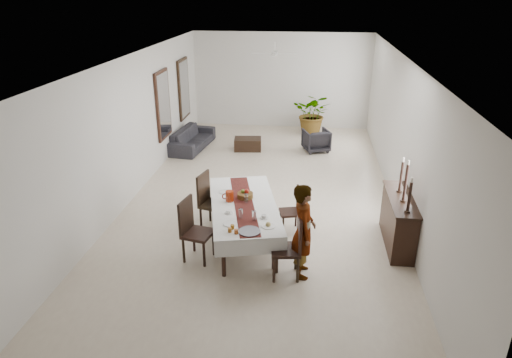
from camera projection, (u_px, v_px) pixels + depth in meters
name	position (u px, v px, depth m)	size (l,w,h in m)	color
floor	(262.00, 198.00, 10.69)	(6.00, 12.00, 0.00)	beige
ceiling	(263.00, 58.00, 9.43)	(6.00, 12.00, 0.02)	white
wall_back	(281.00, 81.00, 15.54)	(6.00, 0.02, 3.20)	silver
wall_front	(198.00, 309.00, 4.58)	(6.00, 0.02, 3.20)	silver
wall_left	(132.00, 128.00, 10.39)	(0.02, 12.00, 3.20)	silver
wall_right	(402.00, 138.00, 9.73)	(0.02, 12.00, 3.20)	silver
dining_table_top	(244.00, 205.00, 8.65)	(1.03, 2.46, 0.05)	black
table_leg_fl	(224.00, 258.00, 7.68)	(0.07, 0.07, 0.72)	black
table_leg_fr	(276.00, 255.00, 7.78)	(0.07, 0.07, 0.72)	black
table_leg_bl	(218.00, 199.00, 9.82)	(0.07, 0.07, 0.72)	black
table_leg_br	(260.00, 197.00, 9.92)	(0.07, 0.07, 0.72)	black
tablecloth_top	(244.00, 204.00, 8.64)	(1.21, 2.65, 0.01)	white
tablecloth_drape_left	(212.00, 213.00, 8.63)	(0.01, 2.65, 0.31)	silver
tablecloth_drape_right	(275.00, 209.00, 8.76)	(0.01, 2.65, 0.31)	white
tablecloth_drape_near	(251.00, 247.00, 7.49)	(1.21, 0.01, 0.31)	silver
tablecloth_drape_far	(238.00, 184.00, 9.90)	(1.21, 0.01, 0.31)	silver
table_runner	(244.00, 204.00, 8.63)	(0.36, 2.57, 0.00)	maroon
red_pitcher	(230.00, 196.00, 8.71)	(0.15, 0.15, 0.21)	#9B270B
pitcher_handle	(225.00, 196.00, 8.70)	(0.12, 0.12, 0.02)	maroon
wine_glass_near	(254.00, 216.00, 8.00)	(0.07, 0.07, 0.17)	white
wine_glass_mid	(241.00, 214.00, 8.07)	(0.07, 0.07, 0.17)	silver
wine_glass_far	(246.00, 198.00, 8.65)	(0.07, 0.07, 0.17)	silver
teacup_right	(264.00, 217.00, 8.09)	(0.09, 0.09, 0.06)	silver
saucer_right	(264.00, 218.00, 8.10)	(0.15, 0.15, 0.01)	silver
teacup_left	(229.00, 212.00, 8.26)	(0.09, 0.09, 0.06)	white
saucer_left	(229.00, 213.00, 8.27)	(0.15, 0.15, 0.01)	silver
plate_near_right	(268.00, 226.00, 7.82)	(0.25, 0.25, 0.02)	white
bread_near_right	(268.00, 224.00, 7.81)	(0.09, 0.09, 0.09)	tan
plate_near_left	(230.00, 224.00, 7.90)	(0.25, 0.25, 0.02)	silver
plate_far_left	(225.00, 192.00, 9.11)	(0.25, 0.25, 0.02)	silver
serving_tray	(249.00, 231.00, 7.65)	(0.37, 0.37, 0.02)	#46454B
jam_jar_a	(236.00, 232.00, 7.58)	(0.07, 0.07, 0.08)	#8F4114
jam_jar_b	(230.00, 230.00, 7.63)	(0.07, 0.07, 0.08)	#995716
jam_jar_c	(232.00, 227.00, 7.73)	(0.07, 0.07, 0.08)	#925D15
fruit_basket	(245.00, 195.00, 8.86)	(0.31, 0.31, 0.10)	brown
fruit_red	(247.00, 191.00, 8.85)	(0.09, 0.09, 0.09)	#A01B10
fruit_green	(243.00, 191.00, 8.85)	(0.08, 0.08, 0.08)	#5C7122
chair_right_near_seat	(286.00, 250.00, 7.64)	(0.48, 0.48, 0.05)	black
chair_right_near_leg_fl	(298.00, 270.00, 7.56)	(0.05, 0.05, 0.48)	black
chair_right_near_leg_fr	(296.00, 257.00, 7.93)	(0.05, 0.05, 0.48)	black
chair_right_near_leg_bl	(274.00, 270.00, 7.56)	(0.05, 0.05, 0.48)	black
chair_right_near_leg_br	(273.00, 257.00, 7.93)	(0.05, 0.05, 0.48)	black
chair_right_near_back	(299.00, 233.00, 7.51)	(0.48, 0.04, 0.62)	black
chair_right_far_seat	(290.00, 212.00, 9.11)	(0.39, 0.39, 0.04)	black
chair_right_far_leg_fl	(299.00, 225.00, 9.07)	(0.04, 0.04, 0.39)	black
chair_right_far_leg_fr	(296.00, 218.00, 9.36)	(0.04, 0.04, 0.39)	black
chair_right_far_leg_bl	(283.00, 226.00, 9.03)	(0.04, 0.04, 0.39)	black
chair_right_far_leg_br	(280.00, 219.00, 9.33)	(0.04, 0.04, 0.39)	black
chair_right_far_back	(299.00, 200.00, 9.03)	(0.39, 0.04, 0.50)	black
chair_left_near_seat	(198.00, 234.00, 8.12)	(0.49, 0.49, 0.06)	black
chair_left_near_leg_fl	(194.00, 240.00, 8.46)	(0.05, 0.05, 0.49)	black
chair_left_near_leg_fr	(184.00, 251.00, 8.12)	(0.05, 0.05, 0.49)	black
chair_left_near_leg_bl	(214.00, 243.00, 8.34)	(0.05, 0.05, 0.49)	black
chair_left_near_leg_br	(204.00, 255.00, 7.99)	(0.05, 0.05, 0.49)	black
chair_left_near_back	(186.00, 215.00, 8.06)	(0.49, 0.04, 0.63)	black
chair_left_far_seat	(214.00, 205.00, 9.21)	(0.49, 0.49, 0.06)	black
chair_left_far_leg_fl	(210.00, 211.00, 9.56)	(0.05, 0.05, 0.48)	black
chair_left_far_leg_fr	(201.00, 219.00, 9.22)	(0.05, 0.05, 0.48)	black
chair_left_far_leg_bl	(227.00, 214.00, 9.42)	(0.05, 0.05, 0.48)	black
chair_left_far_leg_br	(219.00, 222.00, 9.08)	(0.05, 0.05, 0.48)	black
chair_left_far_back	(203.00, 188.00, 9.16)	(0.49, 0.04, 0.62)	black
woman	(304.00, 231.00, 7.56)	(0.61, 0.40, 1.67)	gray
sideboard_body	(398.00, 222.00, 8.62)	(0.42, 1.58, 0.95)	black
sideboard_top	(401.00, 199.00, 8.42)	(0.46, 1.64, 0.03)	black
candlestick_near_base	(407.00, 211.00, 7.88)	(0.11, 0.11, 0.03)	black
candlestick_near_shaft	(409.00, 197.00, 7.77)	(0.05, 0.05, 0.53)	black
candlestick_near_candle	(412.00, 180.00, 7.65)	(0.04, 0.04, 0.08)	beige
candlestick_mid_base	(403.00, 201.00, 8.27)	(0.11, 0.11, 0.03)	black
candlestick_mid_shaft	(406.00, 183.00, 8.13)	(0.05, 0.05, 0.68)	black
candlestick_mid_candle	(408.00, 162.00, 7.98)	(0.04, 0.04, 0.08)	silver
candlestick_far_base	(399.00, 191.00, 8.65)	(0.11, 0.11, 0.03)	black
candlestick_far_shaft	(401.00, 176.00, 8.53)	(0.05, 0.05, 0.58)	black
candlestick_far_candle	(404.00, 160.00, 8.40)	(0.04, 0.04, 0.08)	white
sofa	(192.00, 138.00, 13.88)	(2.04, 0.80, 0.60)	#2B292E
armchair	(316.00, 140.00, 13.62)	(0.70, 0.72, 0.66)	#262328
coffee_table	(248.00, 144.00, 13.77)	(0.80, 0.54, 0.36)	black
potted_plant	(313.00, 114.00, 15.06)	(1.24, 1.08, 1.38)	#265421
mirror_frame_near	(163.00, 105.00, 12.40)	(0.06, 1.05, 1.85)	black
mirror_glass_near	(164.00, 105.00, 12.39)	(0.01, 0.90, 1.70)	white
mirror_frame_far	(184.00, 89.00, 14.32)	(0.06, 1.05, 1.85)	black
mirror_glass_far	(185.00, 89.00, 14.31)	(0.01, 0.90, 1.70)	silver
fan_rod	(275.00, 46.00, 12.21)	(0.04, 0.04, 0.20)	white
fan_hub	(275.00, 54.00, 12.29)	(0.16, 0.16, 0.08)	silver
fan_blade_n	(276.00, 52.00, 12.61)	(0.10, 0.55, 0.01)	silver
fan_blade_s	(273.00, 55.00, 11.97)	(0.10, 0.55, 0.01)	white
fan_blade_e	(288.00, 54.00, 12.25)	(0.55, 0.10, 0.01)	white
fan_blade_w	(262.00, 53.00, 12.33)	(0.55, 0.10, 0.01)	white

